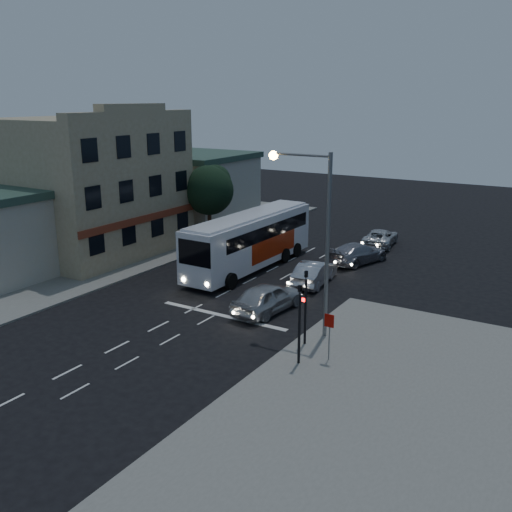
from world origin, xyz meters
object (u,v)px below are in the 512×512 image
Objects in this scene: car_suv at (268,297)px; car_sedan_b at (358,253)px; car_sedan_a at (314,273)px; regulatory_sign at (329,329)px; tour_bus at (250,239)px; traffic_signal_side at (300,315)px; streetlight at (316,223)px; street_tree at (209,188)px; car_sedan_c at (380,237)px; traffic_signal_main at (306,298)px.

car_sedan_b is (0.69, 11.75, -0.10)m from car_suv.
car_suv is at bearing 103.49° from car_sedan_b.
regulatory_sign is at bearing 112.55° from car_sedan_a.
car_sedan_b is (5.90, 5.20, -1.35)m from tour_bus.
traffic_signal_side is (4.42, -10.76, 1.66)m from car_sedan_a.
traffic_signal_side is at bearing -74.30° from streetlight.
car_sedan_c is at bearing 26.94° from street_tree.
traffic_signal_side is 4.84m from streetlight.
tour_bus is 2.48× the size of car_sedan_b.
tour_bus is at bearing 55.49° from car_sedan_c.
traffic_signal_main is 1.00× the size of traffic_signal_side.
car_sedan_b is 15.19m from traffic_signal_main.
car_sedan_c is (0.25, 11.73, -0.10)m from car_sedan_a.
streetlight is (3.46, -7.36, 4.97)m from car_sedan_a.
streetlight is at bearing -42.11° from tour_bus.
car_sedan_b is 0.82× the size of street_tree.
regulatory_sign reaches higher than car_sedan_c.
streetlight reaches higher than car_suv.
regulatory_sign is at bearing -51.25° from streetlight.
streetlight is at bearing 105.70° from traffic_signal_side.
car_sedan_b is at bearing 106.96° from regulatory_sign.
car_suv is at bearing -50.66° from tour_bus.
streetlight reaches higher than car_sedan_c.
traffic_signal_main is 1.86× the size of regulatory_sign.
car_sedan_c is at bearing 99.54° from streetlight.
car_suv is 1.03× the size of car_sedan_c.
car_sedan_c is at bearing -69.67° from car_sedan_b.
traffic_signal_side is (4.50, -5.00, 1.59)m from car_suv.
car_suv is at bearing 81.28° from car_sedan_c.
car_sedan_c is at bearing 100.49° from traffic_signal_side.
tour_bus is 15.07m from regulatory_sign.
traffic_signal_side reaches higher than car_sedan_c.
traffic_signal_main reaches higher than car_sedan_b.
streetlight is at bearing 118.93° from car_sedan_b.
car_sedan_c is (0.34, 17.50, -0.17)m from car_suv.
street_tree reaches higher than car_suv.
car_sedan_b is at bearing 102.09° from streetlight.
traffic_signal_main reaches higher than car_sedan_a.
street_tree is at bearing 19.33° from car_sedan_c.
car_sedan_a is at bearing 81.16° from car_sedan_c.
traffic_signal_side is 23.24m from street_tree.
traffic_signal_main reaches higher than regulatory_sign.
streetlight reaches higher than traffic_signal_main.
car_sedan_c is 20.88m from traffic_signal_main.
tour_bus is 7.98m from car_sedan_b.
tour_bus is 2.04× the size of street_tree.
tour_bus is 12.36m from car_sedan_c.
car_sedan_a is at bearing -7.63° from tour_bus.
traffic_signal_side is at bearing 138.24° from car_suv.
car_sedan_c is 0.77× the size of street_tree.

